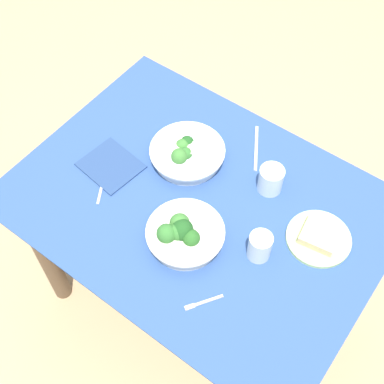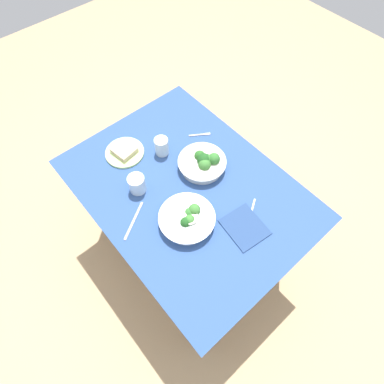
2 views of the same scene
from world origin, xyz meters
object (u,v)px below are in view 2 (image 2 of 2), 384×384
object	(u,v)px
napkin_folded_upper	(245,227)
broccoli_bowl_near	(203,163)
fork_by_near_bowl	(201,135)
broccoli_bowl_far	(187,219)
fork_by_far_bowl	(252,209)
bread_side_plate	(124,152)
water_glass_center	(162,146)
table_knife_left	(134,221)
water_glass_side	(137,184)

from	to	relation	value
napkin_folded_upper	broccoli_bowl_near	bearing A→B (deg)	-12.27
fork_by_near_bowl	broccoli_bowl_far	bearing A→B (deg)	-104.60
fork_by_near_bowl	fork_by_far_bowl	bearing A→B (deg)	-70.16
broccoli_bowl_near	fork_by_far_bowl	size ratio (longest dim) A/B	2.51
broccoli_bowl_near	bread_side_plate	xyz separation A→B (m)	(0.32, 0.24, -0.02)
water_glass_center	broccoli_bowl_near	bearing A→B (deg)	-155.48
table_knife_left	fork_by_near_bowl	bearing A→B (deg)	-13.25
bread_side_plate	water_glass_center	xyz separation A→B (m)	(-0.12, -0.15, 0.03)
bread_side_plate	water_glass_side	xyz separation A→B (m)	(-0.22, 0.07, 0.03)
broccoli_bowl_near	water_glass_center	world-z (taller)	same
table_knife_left	napkin_folded_upper	distance (m)	0.48
broccoli_bowl_far	fork_by_near_bowl	bearing A→B (deg)	-48.25
bread_side_plate	broccoli_bowl_near	bearing A→B (deg)	-143.18
water_glass_side	fork_by_near_bowl	distance (m)	0.44
bread_side_plate	water_glass_side	world-z (taller)	water_glass_side
broccoli_bowl_near	water_glass_center	size ratio (longest dim) A/B	2.50
bread_side_plate	fork_by_near_bowl	bearing A→B (deg)	-113.36
fork_by_far_bowl	napkin_folded_upper	xyz separation A→B (m)	(-0.04, 0.09, 0.00)
water_glass_side	table_knife_left	size ratio (longest dim) A/B	0.47
water_glass_side	fork_by_far_bowl	xyz separation A→B (m)	(-0.42, -0.32, -0.04)
broccoli_bowl_far	water_glass_side	xyz separation A→B (m)	(0.28, 0.06, 0.01)
water_glass_center	napkin_folded_upper	world-z (taller)	water_glass_center
fork_by_near_bowl	table_knife_left	xyz separation A→B (m)	(-0.18, 0.55, -0.00)
broccoli_bowl_near	napkin_folded_upper	bearing A→B (deg)	167.73
broccoli_bowl_far	water_glass_side	size ratio (longest dim) A/B	2.73
table_knife_left	napkin_folded_upper	size ratio (longest dim) A/B	1.06
broccoli_bowl_far	fork_by_near_bowl	size ratio (longest dim) A/B	2.47
broccoli_bowl_near	water_glass_side	world-z (taller)	broccoli_bowl_near
water_glass_side	table_knife_left	distance (m)	0.17
bread_side_plate	fork_by_near_bowl	distance (m)	0.40
broccoli_bowl_far	table_knife_left	xyz separation A→B (m)	(0.16, 0.17, -0.03)
water_glass_center	fork_by_far_bowl	xyz separation A→B (m)	(-0.52, -0.10, -0.04)
fork_by_far_bowl	table_knife_left	bearing A→B (deg)	-65.71
water_glass_side	napkin_folded_upper	size ratio (longest dim) A/B	0.50
broccoli_bowl_near	fork_by_near_bowl	world-z (taller)	broccoli_bowl_near
water_glass_center	fork_by_far_bowl	world-z (taller)	water_glass_center
bread_side_plate	fork_by_far_bowl	xyz separation A→B (m)	(-0.64, -0.25, -0.01)
broccoli_bowl_far	table_knife_left	distance (m)	0.24
fork_by_far_bowl	napkin_folded_upper	size ratio (longest dim) A/B	0.51
broccoli_bowl_far	water_glass_center	world-z (taller)	water_glass_center
broccoli_bowl_near	napkin_folded_upper	world-z (taller)	broccoli_bowl_near
water_glass_center	table_knife_left	distance (m)	0.40
water_glass_center	fork_by_near_bowl	size ratio (longest dim) A/B	0.93
broccoli_bowl_near	table_knife_left	size ratio (longest dim) A/B	1.21
fork_by_near_bowl	napkin_folded_upper	world-z (taller)	napkin_folded_upper
water_glass_side	table_knife_left	xyz separation A→B (m)	(-0.12, 0.11, -0.04)
napkin_folded_upper	bread_side_plate	bearing A→B (deg)	13.42
broccoli_bowl_near	table_knife_left	bearing A→B (deg)	92.25
broccoli_bowl_far	bread_side_plate	world-z (taller)	broccoli_bowl_far
water_glass_side	water_glass_center	bearing A→B (deg)	-65.71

